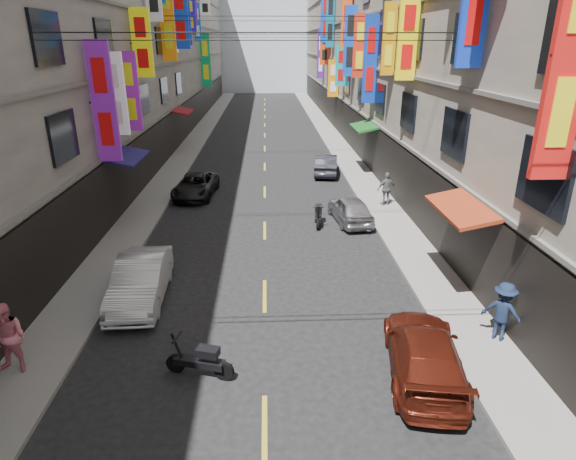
{
  "coord_description": "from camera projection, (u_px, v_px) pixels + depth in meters",
  "views": [
    {
      "loc": [
        0.14,
        3.84,
        7.85
      ],
      "look_at": [
        0.54,
        12.57,
        4.45
      ],
      "focal_mm": 30.0,
      "sensor_mm": 36.0,
      "label": 1
    }
  ],
  "objects": [
    {
      "name": "sidewalk_right",
      "position": [
        339.0,
        147.0,
        38.6
      ],
      "size": [
        2.0,
        90.0,
        0.12
      ],
      "primitive_type": "cube",
      "color": "slate",
      "rests_on": "ground"
    },
    {
      "name": "car_right_near",
      "position": [
        424.0,
        353.0,
        12.0
      ],
      "size": [
        2.44,
        4.56,
        1.26
      ],
      "primitive_type": "imported",
      "rotation": [
        0.0,
        0.0,
        2.98
      ],
      "color": "#5D1C0F",
      "rests_on": "ground"
    },
    {
      "name": "overhead_cables",
      "position": [
        262.0,
        23.0,
        24.01
      ],
      "size": [
        14.0,
        38.04,
        1.24
      ],
      "color": "black",
      "rests_on": "ground"
    },
    {
      "name": "lane_markings",
      "position": [
        265.0,
        157.0,
        35.58
      ],
      "size": [
        0.12,
        80.2,
        0.01
      ],
      "color": "gold",
      "rests_on": "ground"
    },
    {
      "name": "car_left_mid",
      "position": [
        141.0,
        280.0,
        15.53
      ],
      "size": [
        1.68,
        4.36,
        1.41
      ],
      "primitive_type": "imported",
      "rotation": [
        0.0,
        0.0,
        0.04
      ],
      "color": "silver",
      "rests_on": "ground"
    },
    {
      "name": "street_awnings",
      "position": [
        236.0,
        155.0,
        22.33
      ],
      "size": [
        13.99,
        35.2,
        0.41
      ],
      "color": "#155027",
      "rests_on": "ground"
    },
    {
      "name": "scooter_crossing",
      "position": [
        200.0,
        361.0,
        12.01
      ],
      "size": [
        1.76,
        0.73,
        1.14
      ],
      "rotation": [
        0.0,
        0.0,
        1.29
      ],
      "color": "black",
      "rests_on": "ground"
    },
    {
      "name": "scooter_far_right",
      "position": [
        318.0,
        215.0,
        22.17
      ],
      "size": [
        0.55,
        1.8,
        1.14
      ],
      "rotation": [
        0.0,
        0.0,
        3.02
      ],
      "color": "black",
      "rests_on": "ground"
    },
    {
      "name": "shop_signage",
      "position": [
        259.0,
        21.0,
        28.86
      ],
      "size": [
        14.0,
        55.0,
        12.11
      ],
      "color": "#0D399F",
      "rests_on": "ground"
    },
    {
      "name": "car_right_mid",
      "position": [
        350.0,
        209.0,
        22.43
      ],
      "size": [
        1.9,
        3.8,
        1.25
      ],
      "primitive_type": "imported",
      "rotation": [
        0.0,
        0.0,
        3.26
      ],
      "color": "#A9A8AD",
      "rests_on": "ground"
    },
    {
      "name": "pedestrian_rfar",
      "position": [
        387.0,
        189.0,
        24.37
      ],
      "size": [
        1.09,
        0.77,
        1.69
      ],
      "primitive_type": "imported",
      "rotation": [
        0.0,
        0.0,
        3.36
      ],
      "color": "#5F5F62",
      "rests_on": "sidewalk_right"
    },
    {
      "name": "pedestrian_rnear",
      "position": [
        503.0,
        311.0,
        13.2
      ],
      "size": [
        1.22,
        1.15,
        1.72
      ],
      "primitive_type": "imported",
      "rotation": [
        0.0,
        0.0,
        2.45
      ],
      "color": "#141F38",
      "rests_on": "sidewalk_right"
    },
    {
      "name": "car_right_far",
      "position": [
        326.0,
        164.0,
        30.64
      ],
      "size": [
        1.89,
        4.06,
        1.29
      ],
      "primitive_type": "imported",
      "rotation": [
        0.0,
        0.0,
        3.0
      ],
      "color": "#282830",
      "rests_on": "ground"
    },
    {
      "name": "building_row_left",
      "position": [
        95.0,
        19.0,
        34.43
      ],
      "size": [
        10.14,
        90.0,
        19.0
      ],
      "color": "gray",
      "rests_on": "ground"
    },
    {
      "name": "haze_block",
      "position": [
        264.0,
        23.0,
        80.93
      ],
      "size": [
        18.0,
        8.0,
        22.0
      ],
      "primitive_type": "cube",
      "color": "silver",
      "rests_on": "ground"
    },
    {
      "name": "sidewalk_left",
      "position": [
        189.0,
        149.0,
        38.1
      ],
      "size": [
        2.0,
        90.0,
        0.12
      ],
      "primitive_type": "cube",
      "color": "slate",
      "rests_on": "ground"
    },
    {
      "name": "building_row_right",
      "position": [
        425.0,
        20.0,
        35.44
      ],
      "size": [
        10.14,
        90.0,
        19.0
      ],
      "color": "#A89D8D",
      "rests_on": "ground"
    },
    {
      "name": "pedestrian_lfar",
      "position": [
        8.0,
        339.0,
        11.82
      ],
      "size": [
        1.0,
        0.76,
        1.89
      ],
      "primitive_type": "imported",
      "rotation": [
        0.0,
        0.0,
        -0.15
      ],
      "color": "pink",
      "rests_on": "sidewalk_left"
    },
    {
      "name": "car_left_far",
      "position": [
        196.0,
        186.0,
        26.27
      ],
      "size": [
        2.34,
        4.44,
        1.19
      ],
      "primitive_type": "imported",
      "rotation": [
        0.0,
        0.0,
        -0.09
      ],
      "color": "black",
      "rests_on": "ground"
    }
  ]
}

